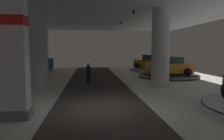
{
  "coord_description": "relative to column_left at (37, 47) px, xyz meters",
  "views": [
    {
      "loc": [
        -0.5,
        -9.14,
        2.58
      ],
      "look_at": [
        0.84,
        3.12,
        1.4
      ],
      "focal_mm": 33.36,
      "sensor_mm": 36.0,
      "label": 1
    }
  ],
  "objects": [
    {
      "name": "visitor_walking_near",
      "position": [
        3.16,
        2.28,
        -1.84
      ],
      "size": [
        0.32,
        0.32,
        1.59
      ],
      "color": "black",
      "rests_on": "ground"
    },
    {
      "name": "brand_sign_pylon",
      "position": [
        0.41,
        -5.56,
        -0.49
      ],
      "size": [
        1.3,
        0.71,
        4.37
      ],
      "color": "slate",
      "rests_on": "ground"
    },
    {
      "name": "column_left",
      "position": [
        0.0,
        0.0,
        0.0
      ],
      "size": [
        1.3,
        1.3,
        5.5
      ],
      "color": "#ADADB2",
      "rests_on": "ground"
    },
    {
      "name": "display_car_deep_right",
      "position": [
        10.83,
        11.15,
        -1.68
      ],
      "size": [
        3.94,
        4.45,
        1.71
      ],
      "color": "#B77519",
      "rests_on": "display_platform_deep_right"
    },
    {
      "name": "display_car_far_right",
      "position": [
        10.84,
        5.48,
        -1.74
      ],
      "size": [
        4.3,
        2.35,
        1.71
      ],
      "color": "#B77519",
      "rests_on": "display_platform_far_right"
    },
    {
      "name": "display_platform_deep_left",
      "position": [
        -3.87,
        11.65,
        -2.6
      ],
      "size": [
        5.81,
        5.81,
        0.27
      ],
      "color": "silver",
      "rests_on": "ground"
    },
    {
      "name": "column_right",
      "position": [
        8.34,
        0.92,
        0.0
      ],
      "size": [
        1.28,
        1.28,
        5.5
      ],
      "color": "silver",
      "rests_on": "ground"
    },
    {
      "name": "display_platform_deep_right",
      "position": [
        10.81,
        11.17,
        -2.58
      ],
      "size": [
        5.31,
        5.31,
        0.31
      ],
      "color": "#B7B7BC",
      "rests_on": "ground"
    },
    {
      "name": "ground",
      "position": [
        3.75,
        -4.46,
        -2.77
      ],
      "size": [
        24.0,
        44.0,
        0.06
      ],
      "color": "silver"
    },
    {
      "name": "display_platform_far_right",
      "position": [
        10.81,
        5.47,
        -2.61
      ],
      "size": [
        5.75,
        5.75,
        0.25
      ],
      "color": "#333338",
      "rests_on": "ground"
    },
    {
      "name": "pickup_truck_deep_left",
      "position": [
        -4.17,
        11.75,
        -1.55
      ],
      "size": [
        5.69,
        3.96,
        2.3
      ],
      "color": "navy",
      "rests_on": "display_platform_deep_left"
    }
  ]
}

